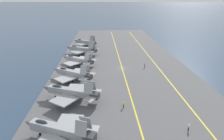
# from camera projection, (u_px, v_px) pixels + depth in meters

# --- Properties ---
(ground_plane) EXTENTS (2000.00, 2000.00, 0.00)m
(ground_plane) POSITION_uv_depth(u_px,v_px,m) (122.00, 69.00, 81.05)
(ground_plane) COLOR #2D425B
(carrier_deck) EXTENTS (192.35, 53.75, 0.40)m
(carrier_deck) POSITION_uv_depth(u_px,v_px,m) (122.00, 69.00, 80.98)
(carrier_deck) COLOR #565659
(carrier_deck) RESTS_ON ground
(deck_stripe_foul_line) EXTENTS (173.11, 1.19, 0.01)m
(deck_stripe_foul_line) POSITION_uv_depth(u_px,v_px,m) (158.00, 67.00, 81.66)
(deck_stripe_foul_line) COLOR yellow
(deck_stripe_foul_line) RESTS_ON carrier_deck
(deck_stripe_centerline) EXTENTS (173.11, 0.36, 0.01)m
(deck_stripe_centerline) POSITION_uv_depth(u_px,v_px,m) (122.00, 68.00, 80.91)
(deck_stripe_centerline) COLOR yellow
(deck_stripe_centerline) RESTS_ON carrier_deck
(parked_jet_nearest) EXTENTS (14.07, 16.34, 6.39)m
(parked_jet_nearest) POSITION_uv_depth(u_px,v_px,m) (59.00, 130.00, 39.56)
(parked_jet_nearest) COLOR #93999E
(parked_jet_nearest) RESTS_ON carrier_deck
(parked_jet_second) EXTENTS (13.83, 17.31, 6.50)m
(parked_jet_second) POSITION_uv_depth(u_px,v_px,m) (71.00, 92.00, 54.78)
(parked_jet_second) COLOR #93999E
(parked_jet_second) RESTS_ON carrier_deck
(parked_jet_third) EXTENTS (13.70, 15.86, 6.58)m
(parked_jet_third) POSITION_uv_depth(u_px,v_px,m) (72.00, 73.00, 68.61)
(parked_jet_third) COLOR #9EA3A8
(parked_jet_third) RESTS_ON carrier_deck
(parked_jet_fourth) EXTENTS (13.61, 15.40, 5.95)m
(parked_jet_fourth) POSITION_uv_depth(u_px,v_px,m) (78.00, 60.00, 83.83)
(parked_jet_fourth) COLOR #A8AAAF
(parked_jet_fourth) RESTS_ON carrier_deck
(parked_jet_fifth) EXTENTS (13.57, 17.12, 6.90)m
(parked_jet_fifth) POSITION_uv_depth(u_px,v_px,m) (82.00, 49.00, 99.16)
(parked_jet_fifth) COLOR #93999E
(parked_jet_fifth) RESTS_ON carrier_deck
(parked_jet_sixth) EXTENTS (12.85, 15.00, 6.71)m
(parked_jet_sixth) POSITION_uv_depth(u_px,v_px,m) (85.00, 42.00, 114.96)
(parked_jet_sixth) COLOR gray
(parked_jet_sixth) RESTS_ON carrier_deck
(crew_purple_vest) EXTENTS (0.45, 0.45, 1.75)m
(crew_purple_vest) POSITION_uv_depth(u_px,v_px,m) (145.00, 66.00, 80.78)
(crew_purple_vest) COLOR #4C473D
(crew_purple_vest) RESTS_ON carrier_deck
(crew_white_vest) EXTENTS (0.43, 0.34, 1.77)m
(crew_white_vest) POSITION_uv_depth(u_px,v_px,m) (189.00, 127.00, 43.08)
(crew_white_vest) COLOR #232328
(crew_white_vest) RESTS_ON carrier_deck
(crew_yellow_vest) EXTENTS (0.39, 0.45, 1.81)m
(crew_yellow_vest) POSITION_uv_depth(u_px,v_px,m) (124.00, 104.00, 51.96)
(crew_yellow_vest) COLOR #232328
(crew_yellow_vest) RESTS_ON carrier_deck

